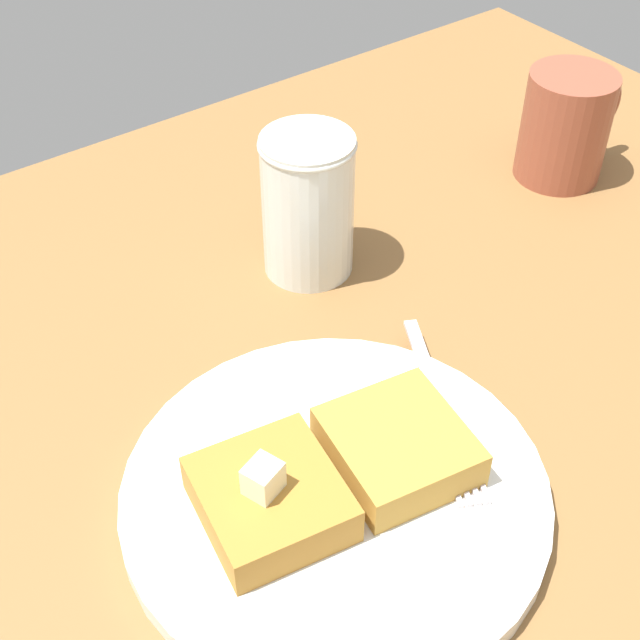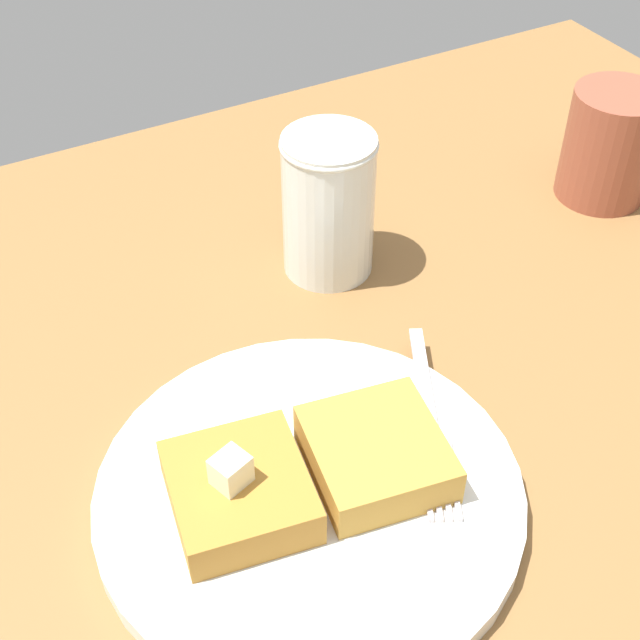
{
  "view_description": "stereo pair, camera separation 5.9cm",
  "coord_description": "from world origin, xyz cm",
  "views": [
    {
      "loc": [
        -23.37,
        -16.03,
        47.29
      ],
      "look_at": [
        2.51,
        19.39,
        7.45
      ],
      "focal_mm": 50.0,
      "sensor_mm": 36.0,
      "label": 1
    },
    {
      "loc": [
        -18.37,
        -19.19,
        47.29
      ],
      "look_at": [
        2.51,
        19.39,
        7.45
      ],
      "focal_mm": 50.0,
      "sensor_mm": 36.0,
      "label": 2
    }
  ],
  "objects": [
    {
      "name": "toast_slice_middle",
      "position": [
        0.66,
        8.96,
        5.82
      ],
      "size": [
        8.9,
        9.28,
        2.7
      ],
      "primitive_type": "cube",
      "rotation": [
        0.0,
        0.0,
        -0.16
      ],
      "color": "#B88634",
      "rests_on": "plate"
    },
    {
      "name": "coffee_mug",
      "position": [
        34.46,
        26.75,
        7.81
      ],
      "size": [
        10.72,
        7.63,
        9.67
      ],
      "color": "brown",
      "rests_on": "table_surface"
    },
    {
      "name": "syrup_jar",
      "position": [
        8.52,
        29.16,
        8.13
      ],
      "size": [
        7.21,
        7.21,
        11.48
      ],
      "color": "#351407",
      "rests_on": "table_surface"
    },
    {
      "name": "butter_pat_primary",
      "position": [
        -8.07,
        10.2,
        8.15
      ],
      "size": [
        2.41,
        2.29,
        1.94
      ],
      "primitive_type": "cube",
      "rotation": [
        0.0,
        0.0,
        0.34
      ],
      "color": "#F5F1CA",
      "rests_on": "toast_slice_left"
    },
    {
      "name": "toast_slice_left",
      "position": [
        -7.64,
        10.3,
        5.82
      ],
      "size": [
        8.9,
        9.28,
        2.7
      ],
      "primitive_type": "cube",
      "rotation": [
        0.0,
        0.0,
        -0.16
      ],
      "color": "#AB742C",
      "rests_on": "plate"
    },
    {
      "name": "table_surface",
      "position": [
        0.0,
        0.0,
        1.47
      ],
      "size": [
        112.24,
        112.24,
        2.95
      ],
      "primitive_type": "cube",
      "color": "brown",
      "rests_on": "ground"
    },
    {
      "name": "plate",
      "position": [
        -3.49,
        9.63,
        3.84
      ],
      "size": [
        25.6,
        25.6,
        1.53
      ],
      "color": "silver",
      "rests_on": "table_surface"
    },
    {
      "name": "fork",
      "position": [
        5.28,
        9.86,
        4.66
      ],
      "size": [
        8.5,
        14.93,
        0.36
      ],
      "color": "silver",
      "rests_on": "plate"
    }
  ]
}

